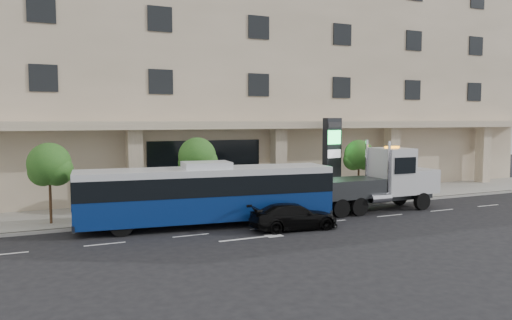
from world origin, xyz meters
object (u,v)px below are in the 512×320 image
(tow_truck, at_px, (380,182))
(signage_pylon, at_px, (332,158))
(black_sedan, at_px, (294,216))
(city_bus, at_px, (207,193))

(tow_truck, distance_m, signage_pylon, 4.21)
(signage_pylon, bearing_deg, black_sedan, -148.91)
(tow_truck, xyz_separation_m, signage_pylon, (-0.94, 3.92, 1.19))
(city_bus, distance_m, black_sedan, 4.72)
(city_bus, xyz_separation_m, tow_truck, (11.16, -0.19, 0.06))
(tow_truck, bearing_deg, black_sedan, -160.87)
(city_bus, distance_m, signage_pylon, 10.95)
(tow_truck, height_order, signage_pylon, signage_pylon)
(city_bus, bearing_deg, tow_truck, 5.44)
(black_sedan, height_order, signage_pylon, signage_pylon)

